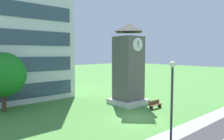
% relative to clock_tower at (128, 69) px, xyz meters
% --- Properties ---
extents(ground_plane, '(160.00, 160.00, 0.00)m').
position_rel_clock_tower_xyz_m(ground_plane, '(-3.48, -4.45, -4.31)').
color(ground_plane, '#4C893D').
extents(kerb_strip, '(120.00, 1.60, 0.01)m').
position_rel_clock_tower_xyz_m(kerb_strip, '(-3.48, -9.00, -4.30)').
color(kerb_strip, '#9E9E99').
rests_on(kerb_strip, ground).
extents(clock_tower, '(3.79, 3.79, 9.69)m').
position_rel_clock_tower_xyz_m(clock_tower, '(0.00, 0.00, 0.00)').
color(clock_tower, '#605B56').
rests_on(clock_tower, ground).
extents(park_bench, '(1.81, 0.54, 0.88)m').
position_rel_clock_tower_xyz_m(park_bench, '(0.76, -3.45, -3.84)').
color(park_bench, brown).
rests_on(park_bench, ground).
extents(street_lamp, '(0.36, 0.36, 5.71)m').
position_rel_clock_tower_xyz_m(street_lamp, '(-7.22, -10.76, -0.75)').
color(street_lamp, '#333338').
rests_on(street_lamp, ground).
extents(tree_near_tower, '(4.68, 4.68, 6.27)m').
position_rel_clock_tower_xyz_m(tree_near_tower, '(-12.32, 6.23, -0.38)').
color(tree_near_tower, '#513823').
rests_on(tree_near_tower, ground).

